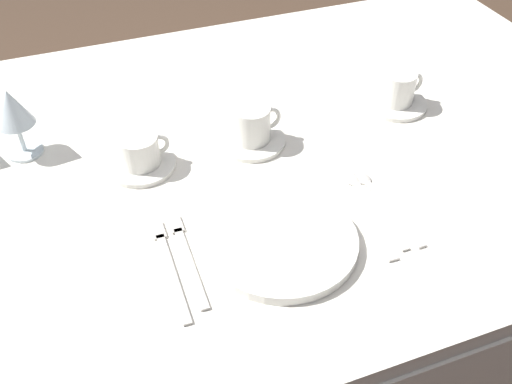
{
  "coord_description": "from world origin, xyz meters",
  "views": [
    {
      "loc": [
        -0.3,
        -0.91,
        1.47
      ],
      "look_at": [
        -0.02,
        -0.16,
        0.76
      ],
      "focal_mm": 41.5,
      "sensor_mm": 36.0,
      "label": 1
    }
  ],
  "objects": [
    {
      "name": "ground_plane",
      "position": [
        0.0,
        0.0,
        0.0
      ],
      "size": [
        6.0,
        6.0,
        0.0
      ],
      "primitive_type": "plane",
      "color": "#4C3828"
    },
    {
      "name": "dining_table",
      "position": [
        0.0,
        0.0,
        0.66
      ],
      "size": [
        1.8,
        1.11,
        0.74
      ],
      "color": "silver",
      "rests_on": "ground"
    },
    {
      "name": "dinner_plate",
      "position": [
        -0.02,
        -0.28,
        0.75
      ],
      "size": [
        0.26,
        0.26,
        0.02
      ],
      "primitive_type": "cylinder",
      "color": "white",
      "rests_on": "dining_table"
    },
    {
      "name": "fork_outer",
      "position": [
        -0.18,
        -0.25,
        0.74
      ],
      "size": [
        0.02,
        0.21,
        0.0
      ],
      "color": "beige",
      "rests_on": "dining_table"
    },
    {
      "name": "fork_inner",
      "position": [
        -0.21,
        -0.26,
        0.74
      ],
      "size": [
        0.02,
        0.23,
        0.0
      ],
      "color": "beige",
      "rests_on": "dining_table"
    },
    {
      "name": "dinner_knife",
      "position": [
        0.14,
        -0.27,
        0.74
      ],
      "size": [
        0.02,
        0.23,
        0.0
      ],
      "color": "beige",
      "rests_on": "dining_table"
    },
    {
      "name": "spoon_soup",
      "position": [
        0.17,
        -0.23,
        0.74
      ],
      "size": [
        0.03,
        0.22,
        0.01
      ],
      "color": "beige",
      "rests_on": "dining_table"
    },
    {
      "name": "spoon_dessert",
      "position": [
        0.19,
        -0.24,
        0.74
      ],
      "size": [
        0.03,
        0.22,
        0.01
      ],
      "color": "beige",
      "rests_on": "dining_table"
    },
    {
      "name": "saucer_left",
      "position": [
        0.03,
        0.01,
        0.74
      ],
      "size": [
        0.14,
        0.14,
        0.01
      ],
      "primitive_type": "cylinder",
      "color": "white",
      "rests_on": "dining_table"
    },
    {
      "name": "coffee_cup_left",
      "position": [
        0.03,
        0.01,
        0.79
      ],
      "size": [
        0.1,
        0.08,
        0.07
      ],
      "color": "white",
      "rests_on": "saucer_left"
    },
    {
      "name": "saucer_right",
      "position": [
        -0.2,
        0.01,
        0.74
      ],
      "size": [
        0.14,
        0.14,
        0.01
      ],
      "primitive_type": "cylinder",
      "color": "white",
      "rests_on": "dining_table"
    },
    {
      "name": "coffee_cup_right",
      "position": [
        -0.19,
        0.01,
        0.78
      ],
      "size": [
        0.1,
        0.08,
        0.06
      ],
      "color": "white",
      "rests_on": "saucer_right"
    },
    {
      "name": "saucer_far",
      "position": [
        0.38,
        0.03,
        0.74
      ],
      "size": [
        0.14,
        0.14,
        0.01
      ],
      "primitive_type": "cylinder",
      "color": "white",
      "rests_on": "dining_table"
    },
    {
      "name": "coffee_cup_far",
      "position": [
        0.38,
        0.03,
        0.79
      ],
      "size": [
        0.1,
        0.08,
        0.07
      ],
      "color": "white",
      "rests_on": "saucer_far"
    },
    {
      "name": "wine_glass_left",
      "position": [
        -0.4,
        0.14,
        0.84
      ],
      "size": [
        0.08,
        0.08,
        0.14
      ],
      "color": "silver",
      "rests_on": "dining_table"
    }
  ]
}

